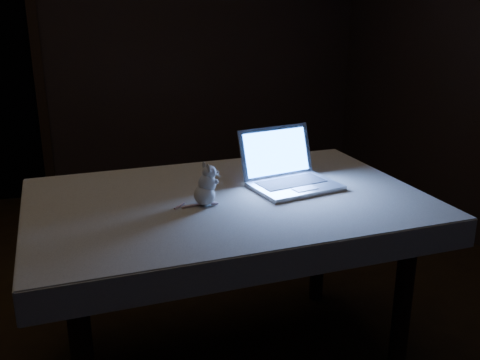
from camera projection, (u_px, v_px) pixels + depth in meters
name	position (u px, v px, depth m)	size (l,w,h in m)	color
floor	(173.00, 341.00, 2.67)	(5.00, 5.00, 0.00)	black
back_wall	(112.00, 43.00, 4.53)	(4.50, 0.04, 2.60)	black
table	(228.00, 284.00, 2.40)	(1.53, 0.98, 0.82)	black
tablecloth	(233.00, 212.00, 2.25)	(1.64, 1.10, 0.11)	beige
laptop	(296.00, 161.00, 2.33)	(0.37, 0.32, 0.25)	#ABABB0
plush_mouse	(204.00, 185.00, 2.15)	(0.13, 0.13, 0.17)	silver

